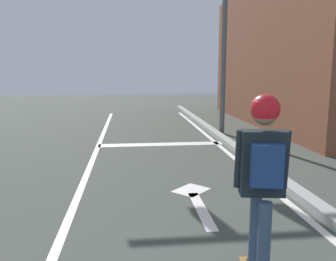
# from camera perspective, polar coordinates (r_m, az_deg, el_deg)

# --- Properties ---
(lane_line_center) EXTENTS (0.12, 20.00, 0.01)m
(lane_line_center) POSITION_cam_1_polar(r_m,az_deg,el_deg) (6.81, -13.25, -7.40)
(lane_line_center) COLOR silver
(lane_line_center) RESTS_ON ground
(lane_line_curbside) EXTENTS (0.12, 20.00, 0.01)m
(lane_line_curbside) POSITION_cam_1_polar(r_m,az_deg,el_deg) (7.15, 13.35, -6.56)
(lane_line_curbside) COLOR silver
(lane_line_curbside) RESTS_ON ground
(stop_bar) EXTENTS (3.36, 0.40, 0.01)m
(stop_bar) POSITION_cam_1_polar(r_m,az_deg,el_deg) (9.53, -1.13, -2.25)
(stop_bar) COLOR silver
(stop_bar) RESTS_ON ground
(lane_arrow_stem) EXTENTS (0.16, 1.40, 0.01)m
(lane_arrow_stem) POSITION_cam_1_polar(r_m,az_deg,el_deg) (5.19, 5.46, -12.67)
(lane_arrow_stem) COLOR silver
(lane_arrow_stem) RESTS_ON ground
(lane_arrow_head) EXTENTS (0.71, 0.71, 0.01)m
(lane_arrow_head) POSITION_cam_1_polar(r_m,az_deg,el_deg) (5.97, 3.79, -9.60)
(lane_arrow_head) COLOR silver
(lane_arrow_head) RESTS_ON ground
(curb_strip) EXTENTS (0.24, 24.00, 0.14)m
(curb_strip) POSITION_cam_1_polar(r_m,az_deg,el_deg) (7.22, 15.25, -5.94)
(curb_strip) COLOR #9B9D97
(curb_strip) RESTS_ON ground
(skater) EXTENTS (0.47, 0.63, 1.70)m
(skater) POSITION_cam_1_polar(r_m,az_deg,el_deg) (3.17, 15.14, -5.51)
(skater) COLOR #2E445E
(skater) RESTS_ON skateboard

